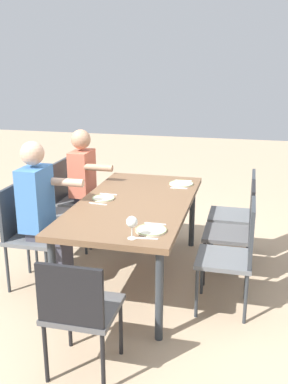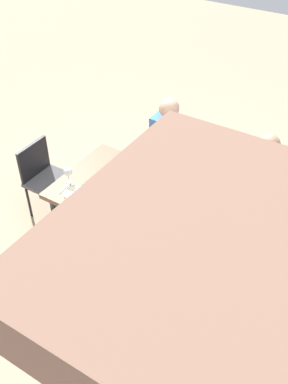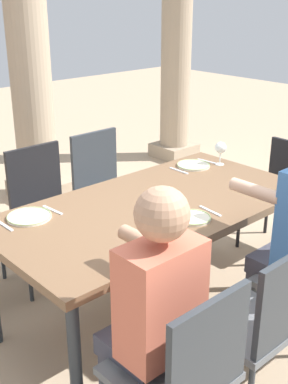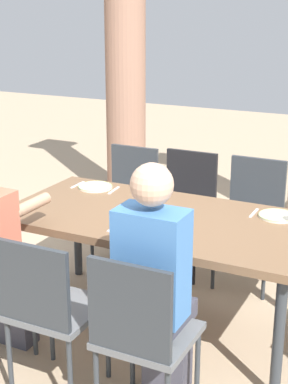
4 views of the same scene
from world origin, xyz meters
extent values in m
plane|color=tan|center=(0.00, 0.00, 0.00)|extent=(16.00, 16.00, 0.00)
cube|color=brown|center=(0.00, 0.00, 0.74)|extent=(1.92, 0.98, 0.05)
cylinder|color=#2D3338|center=(-0.88, 0.41, 0.36)|extent=(0.06, 0.06, 0.71)
cylinder|color=#2D3338|center=(0.88, 0.41, 0.36)|extent=(0.06, 0.06, 0.71)
cylinder|color=#2D3338|center=(-0.88, -0.41, 0.36)|extent=(0.06, 0.06, 0.71)
cylinder|color=#2D3338|center=(0.88, -0.41, 0.36)|extent=(0.06, 0.06, 0.71)
cube|color=#5B5E61|center=(-0.70, 0.83, 0.45)|extent=(0.44, 0.44, 0.04)
cube|color=#2D3338|center=(-0.70, 1.03, 0.68)|extent=(0.42, 0.03, 0.46)
cylinder|color=#2D3338|center=(-0.89, 0.64, 0.22)|extent=(0.03, 0.03, 0.43)
cylinder|color=#2D3338|center=(-0.51, 0.64, 0.22)|extent=(0.03, 0.03, 0.43)
cylinder|color=#2D3338|center=(-0.89, 1.02, 0.22)|extent=(0.03, 0.03, 0.43)
cylinder|color=#2D3338|center=(-0.51, 1.02, 0.22)|extent=(0.03, 0.03, 0.43)
cube|color=#5B5E61|center=(-0.70, -0.83, 0.48)|extent=(0.44, 0.44, 0.04)
cube|color=#2D3338|center=(-0.70, -1.03, 0.70)|extent=(0.42, 0.03, 0.45)
cylinder|color=#2D3338|center=(-0.51, -0.64, 0.23)|extent=(0.03, 0.03, 0.46)
cylinder|color=#2D3338|center=(-0.89, -0.64, 0.23)|extent=(0.03, 0.03, 0.46)
cylinder|color=#2D3338|center=(-0.51, -1.02, 0.23)|extent=(0.03, 0.03, 0.46)
cylinder|color=#2D3338|center=(-0.89, -1.02, 0.23)|extent=(0.03, 0.03, 0.46)
cube|color=#4F4F50|center=(-0.20, 0.83, 0.45)|extent=(0.44, 0.44, 0.04)
cube|color=black|center=(-0.20, 1.03, 0.69)|extent=(0.42, 0.03, 0.48)
cylinder|color=black|center=(-0.39, 0.64, 0.22)|extent=(0.03, 0.03, 0.43)
cylinder|color=black|center=(-0.01, 0.64, 0.22)|extent=(0.03, 0.03, 0.43)
cylinder|color=black|center=(-0.39, 1.02, 0.22)|extent=(0.03, 0.03, 0.43)
cylinder|color=black|center=(-0.01, 1.02, 0.22)|extent=(0.03, 0.03, 0.43)
cube|color=#5B5E61|center=(-0.20, -0.83, 0.48)|extent=(0.44, 0.44, 0.04)
cube|color=#2D3338|center=(-0.20, -1.03, 0.70)|extent=(0.42, 0.03, 0.44)
cylinder|color=#2D3338|center=(-0.01, -0.64, 0.23)|extent=(0.03, 0.03, 0.46)
cylinder|color=#2D3338|center=(-0.39, -0.64, 0.23)|extent=(0.03, 0.03, 0.46)
cylinder|color=#2D3338|center=(-0.01, -1.02, 0.23)|extent=(0.03, 0.03, 0.46)
cylinder|color=#2D3338|center=(-0.39, -1.02, 0.23)|extent=(0.03, 0.03, 0.46)
cube|color=#5B5E61|center=(0.33, 0.83, 0.44)|extent=(0.44, 0.44, 0.04)
cube|color=#2D3338|center=(0.33, 1.03, 0.69)|extent=(0.42, 0.03, 0.49)
cylinder|color=#2D3338|center=(0.14, 0.64, 0.21)|extent=(0.03, 0.03, 0.42)
cylinder|color=#2D3338|center=(0.52, 0.64, 0.21)|extent=(0.03, 0.03, 0.42)
cylinder|color=#2D3338|center=(0.14, 1.02, 0.21)|extent=(0.03, 0.03, 0.42)
cylinder|color=#2D3338|center=(0.52, 1.02, 0.21)|extent=(0.03, 0.03, 0.42)
cube|color=#5B5E61|center=(0.33, -0.83, 0.46)|extent=(0.44, 0.44, 0.04)
cube|color=#2D3338|center=(0.33, -1.03, 0.70)|extent=(0.42, 0.03, 0.47)
cylinder|color=#2D3338|center=(0.52, -0.64, 0.22)|extent=(0.03, 0.03, 0.45)
cylinder|color=#2D3338|center=(0.14, -0.64, 0.22)|extent=(0.03, 0.03, 0.45)
cylinder|color=#2D3338|center=(0.52, -1.02, 0.22)|extent=(0.03, 0.03, 0.45)
cylinder|color=#2D3338|center=(0.14, -1.02, 0.22)|extent=(0.03, 0.03, 0.45)
cube|color=#4F4F50|center=(1.30, 0.00, 0.44)|extent=(0.44, 0.44, 0.04)
cube|color=black|center=(1.50, 0.00, 0.64)|extent=(0.03, 0.42, 0.40)
cylinder|color=black|center=(1.11, 0.19, 0.21)|extent=(0.03, 0.03, 0.42)
cylinder|color=black|center=(1.11, -0.19, 0.21)|extent=(0.03, 0.03, 0.42)
cylinder|color=black|center=(1.49, 0.19, 0.21)|extent=(0.03, 0.03, 0.42)
cylinder|color=black|center=(1.49, -0.19, 0.21)|extent=(0.03, 0.03, 0.42)
cube|color=#3F3F4C|center=(0.33, -0.60, 0.23)|extent=(0.24, 0.14, 0.46)
cube|color=#3F3F4C|center=(0.33, -0.69, 0.51)|extent=(0.28, 0.32, 0.10)
cube|color=#3F72B2|center=(0.33, -0.80, 0.83)|extent=(0.34, 0.20, 0.55)
sphere|color=tan|center=(0.33, -0.80, 1.23)|extent=(0.20, 0.20, 0.20)
cylinder|color=tan|center=(0.19, -0.56, 0.96)|extent=(0.07, 0.30, 0.07)
cube|color=#3F3F4C|center=(-0.70, -0.58, 0.23)|extent=(0.24, 0.14, 0.46)
cube|color=#3F3F4C|center=(-0.70, -0.67, 0.51)|extent=(0.28, 0.32, 0.10)
cube|color=#CC664C|center=(-0.70, -0.78, 0.80)|extent=(0.34, 0.20, 0.49)
sphere|color=tan|center=(-0.70, -0.78, 1.17)|extent=(0.21, 0.21, 0.21)
cylinder|color=tan|center=(-0.56, -0.54, 0.91)|extent=(0.07, 0.30, 0.07)
cube|color=#936B56|center=(-1.41, 2.21, 2.90)|extent=(0.51, 0.51, 0.10)
cylinder|color=silver|center=(-0.65, 0.32, 0.77)|extent=(0.24, 0.24, 0.01)
torus|color=#A0BE77|center=(-0.65, 0.32, 0.78)|extent=(0.24, 0.24, 0.01)
cube|color=silver|center=(-0.80, 0.32, 0.77)|extent=(0.02, 0.17, 0.01)
cube|color=silver|center=(-0.50, 0.32, 0.77)|extent=(0.03, 0.17, 0.01)
cylinder|color=silver|center=(0.01, -0.30, 0.77)|extent=(0.20, 0.20, 0.01)
torus|color=#A0BE77|center=(0.01, -0.30, 0.78)|extent=(0.21, 0.21, 0.01)
cube|color=silver|center=(-0.14, -0.30, 0.77)|extent=(0.02, 0.17, 0.01)
cube|color=silver|center=(0.16, -0.30, 0.77)|extent=(0.03, 0.17, 0.01)
cylinder|color=silver|center=(0.67, 0.30, 0.77)|extent=(0.23, 0.23, 0.01)
torus|color=#A0BE77|center=(0.67, 0.30, 0.78)|extent=(0.24, 0.24, 0.01)
cylinder|color=white|center=(0.83, 0.20, 0.77)|extent=(0.06, 0.06, 0.00)
cylinder|color=white|center=(0.83, 0.20, 0.81)|extent=(0.01, 0.01, 0.09)
sphere|color=white|center=(0.83, 0.20, 0.89)|extent=(0.08, 0.08, 0.08)
cube|color=silver|center=(0.52, 0.30, 0.77)|extent=(0.02, 0.17, 0.01)
cube|color=silver|center=(0.82, 0.30, 0.77)|extent=(0.04, 0.17, 0.01)
camera|label=1|loc=(3.62, 0.97, 1.98)|focal=40.96mm
camera|label=2|loc=(-1.52, 2.63, 3.38)|focal=41.56mm
camera|label=3|loc=(-1.86, -1.96, 1.93)|focal=46.80mm
camera|label=4|loc=(1.44, -3.11, 2.02)|focal=55.04mm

